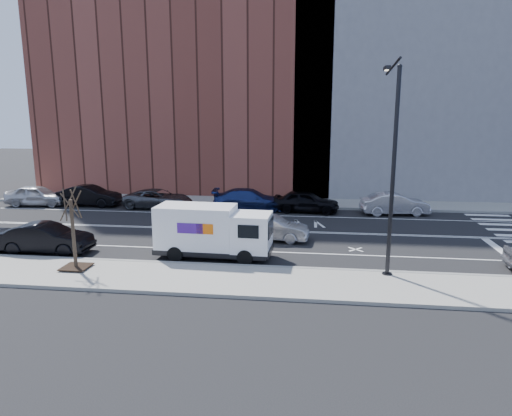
% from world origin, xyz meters
% --- Properties ---
extents(ground, '(120.00, 120.00, 0.00)m').
position_xyz_m(ground, '(0.00, 0.00, 0.00)').
color(ground, black).
rests_on(ground, ground).
extents(sidewalk_near, '(44.00, 3.60, 0.15)m').
position_xyz_m(sidewalk_near, '(0.00, -8.80, 0.07)').
color(sidewalk_near, gray).
rests_on(sidewalk_near, ground).
extents(sidewalk_far, '(44.00, 3.60, 0.15)m').
position_xyz_m(sidewalk_far, '(0.00, 8.80, 0.07)').
color(sidewalk_far, gray).
rests_on(sidewalk_far, ground).
extents(curb_near, '(44.00, 0.25, 0.17)m').
position_xyz_m(curb_near, '(0.00, -7.00, 0.08)').
color(curb_near, gray).
rests_on(curb_near, ground).
extents(curb_far, '(44.00, 0.25, 0.17)m').
position_xyz_m(curb_far, '(0.00, 7.00, 0.08)').
color(curb_far, gray).
rests_on(curb_far, ground).
extents(road_markings, '(40.00, 8.60, 0.01)m').
position_xyz_m(road_markings, '(0.00, 0.00, 0.00)').
color(road_markings, white).
rests_on(road_markings, ground).
extents(bldg_brick, '(26.00, 10.00, 22.00)m').
position_xyz_m(bldg_brick, '(-8.00, 15.60, 11.00)').
color(bldg_brick, brown).
rests_on(bldg_brick, ground).
extents(bldg_concrete, '(20.00, 10.00, 26.00)m').
position_xyz_m(bldg_concrete, '(12.00, 15.60, 13.00)').
color(bldg_concrete, slate).
rests_on(bldg_concrete, ground).
extents(streetlight, '(0.44, 4.02, 9.34)m').
position_xyz_m(streetlight, '(7.00, -6.91, 5.08)').
color(streetlight, black).
rests_on(streetlight, ground).
extents(street_tree, '(1.20, 1.20, 3.75)m').
position_xyz_m(street_tree, '(-7.00, -8.40, 1.45)').
color(street_tree, black).
rests_on(street_tree, ground).
extents(fedex_van, '(5.85, 2.24, 2.64)m').
position_xyz_m(fedex_van, '(-1.23, -5.60, 1.38)').
color(fedex_van, black).
rests_on(fedex_van, ground).
extents(far_parked_a, '(4.87, 2.29, 1.61)m').
position_xyz_m(far_parked_a, '(-17.71, 5.60, 0.81)').
color(far_parked_a, '#AEAEB3').
rests_on(far_parked_a, ground).
extents(far_parked_b, '(4.89, 1.89, 1.59)m').
position_xyz_m(far_parked_b, '(-13.60, 6.03, 0.79)').
color(far_parked_b, black).
rests_on(far_parked_b, ground).
extents(far_parked_c, '(5.34, 2.74, 1.44)m').
position_xyz_m(far_parked_c, '(-8.00, 5.83, 0.72)').
color(far_parked_c, '#4B4D53').
rests_on(far_parked_c, ground).
extents(far_parked_d, '(5.63, 2.62, 1.59)m').
position_xyz_m(far_parked_d, '(-0.99, 5.99, 0.80)').
color(far_parked_d, navy).
rests_on(far_parked_d, ground).
extents(far_parked_e, '(4.90, 2.31, 1.62)m').
position_xyz_m(far_parked_e, '(3.20, 5.77, 0.81)').
color(far_parked_e, black).
rests_on(far_parked_e, ground).
extents(far_parked_f, '(4.91, 2.24, 1.56)m').
position_xyz_m(far_parked_f, '(9.48, 5.73, 0.78)').
color(far_parked_f, silver).
rests_on(far_parked_f, ground).
extents(driving_sedan, '(4.41, 1.92, 1.41)m').
position_xyz_m(driving_sedan, '(1.35, -1.99, 0.70)').
color(driving_sedan, '#A3A3A8').
rests_on(driving_sedan, ground).
extents(near_parked_rear_a, '(4.70, 1.71, 1.54)m').
position_xyz_m(near_parked_rear_a, '(-9.95, -5.85, 0.77)').
color(near_parked_rear_a, black).
rests_on(near_parked_rear_a, ground).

